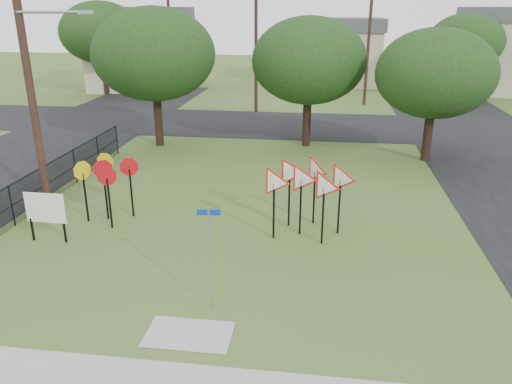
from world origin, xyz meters
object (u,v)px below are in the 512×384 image
yield_sign_cluster (307,181)px  info_board (45,210)px  stop_sign_cluster (106,175)px  street_name_sign (210,253)px

yield_sign_cluster → info_board: size_ratio=1.88×
stop_sign_cluster → info_board: stop_sign_cluster is taller
stop_sign_cluster → yield_sign_cluster: bearing=-2.0°
street_name_sign → info_board: (-6.06, 3.06, -0.46)m
yield_sign_cluster → info_board: 8.44m
yield_sign_cluster → info_board: yield_sign_cluster is taller
info_board → yield_sign_cluster: bearing=12.3°
street_name_sign → stop_sign_cluster: 7.04m
stop_sign_cluster → info_board: 2.43m
stop_sign_cluster → info_board: bearing=-120.6°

